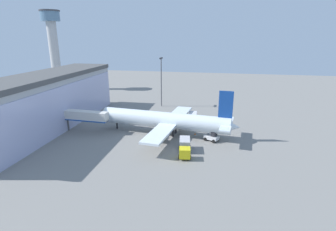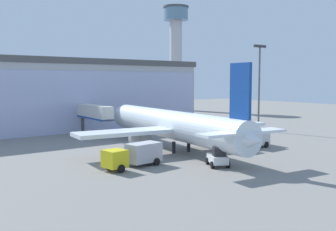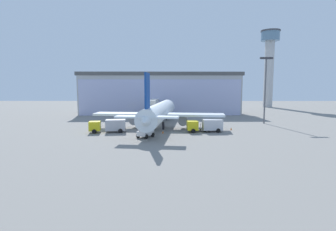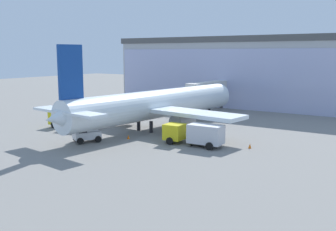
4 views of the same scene
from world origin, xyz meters
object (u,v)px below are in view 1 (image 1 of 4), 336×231
Objects in this scene: control_tower at (53,41)px; catering_truck at (185,147)px; jet_bridge at (83,116)px; safety_cone_nose at (195,134)px; airplane at (166,120)px; fuel_truck at (193,118)px; apron_light_mast at (161,77)px; baggage_cart at (189,122)px; pushback_tug at (212,137)px; safety_cone_wingtip at (187,116)px.

control_tower is 4.56× the size of catering_truck.
safety_cone_nose is at bearing -170.36° from jet_bridge.
safety_cone_nose is at bearing -124.25° from control_tower.
airplane reaches higher than fuel_truck.
control_tower is 58.83m from apron_light_mast.
catering_truck is 19.64m from baggage_cart.
baggage_cart reaches higher than safety_cone_nose.
apron_light_mast is 22.75m from fuel_truck.
airplane is at bearing -127.82° from control_tower.
fuel_truck is 2.01× the size of pushback_tug.
baggage_cart is at bearing -32.17° from pushback_tug.
airplane is at bearing -164.53° from apron_light_mast.
airplane is at bearing -170.72° from jet_bridge.
airplane reaches higher than catering_truck.
control_tower is at bearing -138.71° from catering_truck.
airplane is (-47.52, -61.21, -17.78)m from control_tower.
baggage_cart is 13.43m from pushback_tug.
baggage_cart is (-0.57, 0.88, -0.97)m from fuel_truck.
control_tower reaches higher than baggage_cart.
catering_truck is 2.42× the size of baggage_cart.
apron_light_mast is 2.26× the size of fuel_truck.
jet_bridge reaches higher than safety_cone_nose.
jet_bridge is 0.78× the size of apron_light_mast.
pushback_tug is (-49.72, -72.55, -20.38)m from control_tower.
control_tower reaches higher than apron_light_mast.
safety_cone_nose is at bearing 6.57° from fuel_truck.
safety_cone_wingtip is (-10.83, -10.36, -9.81)m from apron_light_mast.
pushback_tug is (7.98, -5.30, -0.49)m from catering_truck.
jet_bridge is 0.36× the size of airplane.
control_tower is 62.52× the size of safety_cone_wingtip.
airplane reaches higher than baggage_cart.
baggage_cart is (9.38, -4.56, -3.08)m from airplane.
control_tower is at bearing -6.93° from pushback_tug.
safety_cone_nose is (-25.63, -14.46, -9.81)m from apron_light_mast.
fuel_truck reaches higher than safety_cone_wingtip.
airplane is 4.86× the size of fuel_truck.
airplane is 7.88m from safety_cone_nose.
jet_bridge is at bearing 159.84° from baggage_cart.
safety_cone_nose is at bearing -9.55° from pushback_tug.
jet_bridge is 29.34m from fuel_truck.
catering_truck is (-36.83, -13.42, -8.62)m from apron_light_mast.
safety_cone_nose is 1.00× the size of safety_cone_wingtip.
pushback_tug is at bearing -176.95° from jet_bridge.
control_tower is at bearing -48.65° from jet_bridge.
jet_bridge is 66.43m from control_tower.
catering_truck is at bearing -159.98° from apron_light_mast.
catering_truck is at bearing -130.73° from baggage_cart.
apron_light_mast is (29.13, -13.62, 5.94)m from jet_bridge.
catering_truck is (-7.70, -27.04, -2.68)m from jet_bridge.
safety_cone_wingtip is at bearing 178.64° from catering_truck.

